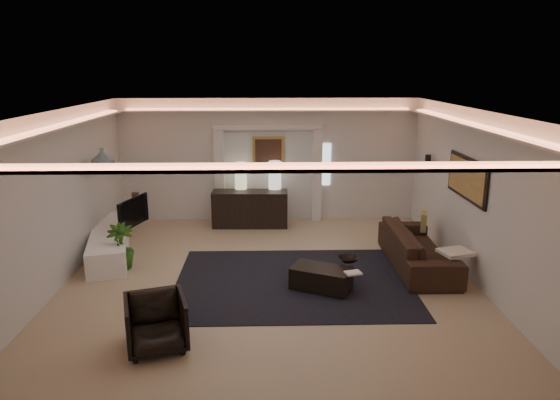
{
  "coord_description": "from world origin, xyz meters",
  "views": [
    {
      "loc": [
        -0.02,
        -8.05,
        3.56
      ],
      "look_at": [
        0.2,
        0.6,
        1.25
      ],
      "focal_mm": 31.73,
      "sensor_mm": 36.0,
      "label": 1
    }
  ],
  "objects_px": {
    "console": "(250,209)",
    "sofa": "(418,248)",
    "armchair": "(156,323)",
    "coffee_table": "(321,278)"
  },
  "relations": [
    {
      "from": "console",
      "to": "coffee_table",
      "type": "xyz_separation_m",
      "value": [
        1.29,
        -3.46,
        -0.2
      ]
    },
    {
      "from": "sofa",
      "to": "coffee_table",
      "type": "distance_m",
      "value": 2.12
    },
    {
      "from": "armchair",
      "to": "sofa",
      "type": "bearing_deg",
      "value": 15.34
    },
    {
      "from": "coffee_table",
      "to": "armchair",
      "type": "relative_size",
      "value": 1.23
    },
    {
      "from": "armchair",
      "to": "coffee_table",
      "type": "bearing_deg",
      "value": 19.32
    },
    {
      "from": "sofa",
      "to": "armchair",
      "type": "relative_size",
      "value": 3.09
    },
    {
      "from": "sofa",
      "to": "console",
      "type": "bearing_deg",
      "value": 51.89
    },
    {
      "from": "console",
      "to": "coffee_table",
      "type": "height_order",
      "value": "console"
    },
    {
      "from": "console",
      "to": "sofa",
      "type": "height_order",
      "value": "console"
    },
    {
      "from": "console",
      "to": "sofa",
      "type": "bearing_deg",
      "value": -36.88
    }
  ]
}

